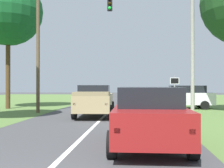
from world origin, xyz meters
TOP-DOWN VIEW (x-y plane):
  - ground_plane at (0.00, 9.09)m, footprint 120.00×120.00m
  - red_suv_near at (2.32, 5.32)m, footprint 2.31×4.61m
  - pickup_truck_lead at (-0.55, 13.61)m, footprint 2.44×5.49m
  - traffic_light at (-3.49, 15.56)m, footprint 5.61×0.40m
  - keep_moving_sign at (4.53, 16.09)m, footprint 0.60×0.09m
  - crossing_suv_far at (5.84, 19.92)m, footprint 4.55×2.20m
  - utility_pole_right at (6.15, 18.35)m, footprint 0.28×0.28m
  - extra_tree_1 at (-8.30, 18.65)m, footprint 5.49×5.49m

SIDE VIEW (x-z plane):
  - ground_plane at x=0.00m, z-range 0.00..0.00m
  - red_suv_near at x=2.32m, z-range 0.06..1.88m
  - crossing_suv_far at x=5.84m, z-range 0.04..1.90m
  - pickup_truck_lead at x=-0.55m, z-range 0.04..1.93m
  - keep_moving_sign at x=4.53m, z-range 0.35..2.88m
  - utility_pole_right at x=6.15m, z-range 0.00..9.06m
  - traffic_light at x=-3.49m, z-range 1.16..9.63m
  - extra_tree_1 at x=-8.30m, z-range 2.51..13.07m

